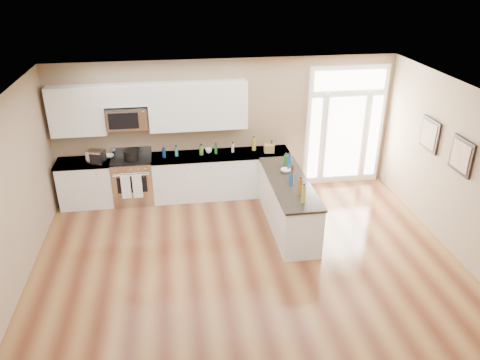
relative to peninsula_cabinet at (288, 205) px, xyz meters
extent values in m
plane|color=#572A18|center=(-0.93, -2.24, -0.43)|extent=(8.00, 8.00, 0.00)
plane|color=#947C5E|center=(-0.93, 1.76, 0.97)|extent=(7.00, 0.00, 7.00)
plane|color=white|center=(-0.93, -2.24, 2.37)|extent=(8.00, 8.00, 0.00)
cube|color=white|center=(-3.80, 1.45, 0.02)|extent=(1.06, 0.62, 0.90)
cube|color=black|center=(-3.80, 1.45, -0.38)|extent=(1.02, 0.52, 0.10)
cube|color=black|center=(-3.80, 1.45, 0.49)|extent=(1.10, 0.66, 0.04)
cube|color=white|center=(-1.08, 1.45, 0.02)|extent=(2.81, 0.62, 0.90)
cube|color=black|center=(-1.08, 1.45, -0.38)|extent=(2.77, 0.52, 0.10)
cube|color=black|center=(-1.08, 1.45, 0.49)|extent=(2.85, 0.66, 0.04)
cube|color=white|center=(0.00, 0.00, 0.02)|extent=(0.65, 2.28, 0.90)
cube|color=black|center=(0.00, 0.00, -0.38)|extent=(0.61, 2.18, 0.10)
cube|color=black|center=(0.00, 0.00, 0.49)|extent=(0.69, 2.32, 0.04)
cube|color=white|center=(-3.81, 1.59, 1.49)|extent=(1.04, 0.33, 0.95)
cube|color=white|center=(-1.50, 1.59, 1.49)|extent=(1.94, 0.33, 0.95)
cube|color=white|center=(-2.88, 1.59, 1.77)|extent=(0.82, 0.33, 0.40)
cube|color=silver|center=(-2.88, 1.56, 1.33)|extent=(0.78, 0.40, 0.42)
cube|color=black|center=(-2.94, 1.35, 1.33)|extent=(0.56, 0.01, 0.32)
cube|color=white|center=(1.62, 1.72, 0.87)|extent=(1.70, 0.08, 2.60)
cube|color=white|center=(1.62, 1.67, 0.62)|extent=(0.78, 0.02, 1.80)
cube|color=white|center=(0.96, 1.67, 0.62)|extent=(0.22, 0.02, 1.80)
cube|color=white|center=(2.28, 1.67, 0.62)|extent=(0.22, 0.02, 1.80)
cube|color=white|center=(1.62, 1.67, 1.87)|extent=(1.50, 0.02, 0.40)
cube|color=black|center=(2.54, -0.04, 1.27)|extent=(0.04, 0.58, 0.58)
cube|color=#9F5D3F|center=(2.52, -0.04, 1.27)|extent=(0.01, 0.46, 0.46)
cube|color=black|center=(2.54, -1.04, 1.27)|extent=(0.04, 0.58, 0.58)
cube|color=#9F5D3F|center=(2.52, -1.04, 1.27)|extent=(0.01, 0.46, 0.46)
cube|color=silver|center=(-2.88, 1.45, 0.03)|extent=(0.80, 0.66, 0.92)
cube|color=black|center=(-2.88, 1.45, 0.50)|extent=(0.80, 0.60, 0.03)
cube|color=silver|center=(-2.88, 1.75, 0.58)|extent=(0.80, 0.04, 0.14)
cube|color=black|center=(-2.88, 1.12, 0.09)|extent=(0.58, 0.01, 0.34)
cylinder|color=silver|center=(-2.88, 1.09, 0.31)|extent=(0.70, 0.02, 0.02)
cube|color=white|center=(-3.00, 1.08, 0.07)|extent=(0.18, 0.02, 0.50)
cube|color=white|center=(-2.78, 1.08, 0.07)|extent=(0.18, 0.02, 0.50)
cylinder|color=black|center=(-2.87, 1.37, 0.62)|extent=(0.35, 0.35, 0.22)
cube|color=silver|center=(-3.52, 1.32, 0.64)|extent=(0.37, 0.34, 0.27)
cube|color=olive|center=(-0.09, 1.38, 0.59)|extent=(0.21, 0.16, 0.17)
imported|color=white|center=(-3.33, 1.59, 0.53)|extent=(0.22, 0.22, 0.05)
imported|color=white|center=(0.03, 0.38, 0.53)|extent=(0.24, 0.24, 0.06)
imported|color=white|center=(-1.32, 1.53, 0.56)|extent=(0.17, 0.17, 0.10)
cylinder|color=#19591E|center=(0.11, 0.76, 0.60)|extent=(0.07, 0.07, 0.18)
cylinder|color=navy|center=(0.11, 0.46, 0.66)|extent=(0.08, 0.08, 0.32)
cylinder|color=brown|center=(0.05, -0.54, 0.65)|extent=(0.07, 0.07, 0.28)
cylinder|color=olive|center=(-0.38, 1.55, 0.64)|extent=(0.08, 0.08, 0.27)
cylinder|color=#26727F|center=(-1.98, 1.46, 0.60)|extent=(0.07, 0.07, 0.19)
cylinder|color=#591919|center=(0.08, 0.11, 0.62)|extent=(0.06, 0.06, 0.23)
cylinder|color=#B2B2B7|center=(-0.83, 1.50, 0.60)|extent=(0.06, 0.06, 0.19)
cylinder|color=navy|center=(-2.23, 1.43, 0.60)|extent=(0.07, 0.07, 0.18)
cylinder|color=#3F7226|center=(-1.48, 1.46, 0.60)|extent=(0.09, 0.09, 0.19)
cylinder|color=#19591E|center=(-1.18, 1.47, 0.60)|extent=(0.06, 0.06, 0.19)
cylinder|color=navy|center=(-0.01, -0.19, 0.62)|extent=(0.07, 0.07, 0.23)
cylinder|color=brown|center=(-0.03, 1.42, 0.61)|extent=(0.07, 0.07, 0.20)
cylinder|color=olive|center=(0.02, -0.84, 0.66)|extent=(0.07, 0.07, 0.31)
camera|label=1|loc=(-1.98, -7.36, 4.16)|focal=35.00mm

